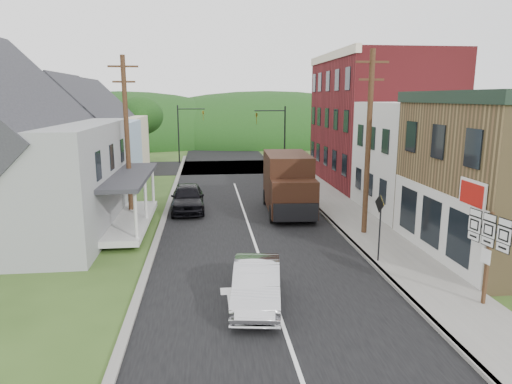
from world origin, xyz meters
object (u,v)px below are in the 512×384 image
object	(u,v)px
dark_sedan	(188,198)
delivery_van	(288,184)
warning_sign	(380,219)
route_sign_cluster	(488,245)
silver_sedan	(257,284)

from	to	relation	value
dark_sedan	delivery_van	distance (m)	6.14
warning_sign	route_sign_cluster	bearing A→B (deg)	-71.45
silver_sedan	dark_sedan	size ratio (longest dim) A/B	0.90
warning_sign	silver_sedan	bearing A→B (deg)	-155.18
dark_sedan	delivery_van	world-z (taller)	delivery_van
delivery_van	silver_sedan	bearing A→B (deg)	-102.17
delivery_van	route_sign_cluster	size ratio (longest dim) A/B	2.06
delivery_van	warning_sign	distance (m)	9.15
delivery_van	dark_sedan	bearing A→B (deg)	172.64
dark_sedan	warning_sign	size ratio (longest dim) A/B	1.71
warning_sign	delivery_van	bearing A→B (deg)	97.89
silver_sedan	warning_sign	size ratio (longest dim) A/B	1.55
delivery_van	warning_sign	world-z (taller)	delivery_van
silver_sedan	delivery_van	size ratio (longest dim) A/B	0.68
delivery_van	route_sign_cluster	world-z (taller)	delivery_van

